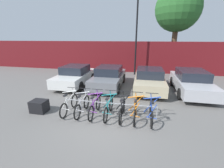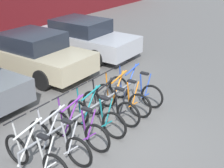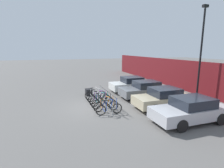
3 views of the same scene
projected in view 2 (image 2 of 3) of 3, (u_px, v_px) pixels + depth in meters
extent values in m
plane|color=#605E5B|center=(116.00, 137.00, 7.07)|extent=(120.00, 120.00, 0.00)
cylinder|color=gray|center=(89.00, 109.00, 7.13)|extent=(4.11, 0.04, 0.04)
cylinder|color=gray|center=(20.00, 166.00, 5.70)|extent=(0.04, 0.04, 0.55)
cylinder|color=gray|center=(135.00, 89.00, 8.79)|extent=(0.04, 0.04, 0.55)
torus|color=black|center=(17.00, 150.00, 6.06)|extent=(0.06, 0.66, 0.66)
cylinder|color=silver|center=(28.00, 142.00, 5.74)|extent=(0.60, 0.04, 0.76)
cylinder|color=silver|center=(28.00, 129.00, 5.59)|extent=(0.68, 0.04, 0.16)
cylinder|color=silver|center=(41.00, 151.00, 5.59)|extent=(0.14, 0.04, 0.63)
cylinder|color=silver|center=(49.00, 154.00, 5.47)|extent=(0.32, 0.03, 0.58)
cylinder|color=silver|center=(48.00, 167.00, 5.63)|extent=(0.40, 0.03, 0.08)
cylinder|color=silver|center=(16.00, 135.00, 5.90)|extent=(0.12, 0.04, 0.69)
cylinder|color=black|center=(15.00, 119.00, 5.73)|extent=(0.52, 0.03, 0.03)
cube|color=black|center=(43.00, 137.00, 5.40)|extent=(0.10, 0.22, 0.05)
torus|color=black|center=(79.00, 152.00, 5.98)|extent=(0.06, 0.66, 0.66)
torus|color=black|center=(41.00, 135.00, 6.53)|extent=(0.06, 0.66, 0.66)
cylinder|color=#B7B7BC|center=(52.00, 127.00, 6.21)|extent=(0.60, 0.04, 0.76)
cylinder|color=#B7B7BC|center=(53.00, 115.00, 6.06)|extent=(0.68, 0.04, 0.16)
cylinder|color=#B7B7BC|center=(65.00, 135.00, 6.06)|extent=(0.14, 0.04, 0.63)
cylinder|color=#B7B7BC|center=(72.00, 137.00, 5.94)|extent=(0.32, 0.03, 0.58)
cylinder|color=#B7B7BC|center=(71.00, 150.00, 6.10)|extent=(0.40, 0.03, 0.08)
cylinder|color=#B7B7BC|center=(40.00, 122.00, 6.37)|extent=(0.12, 0.04, 0.69)
cylinder|color=black|center=(40.00, 106.00, 6.20)|extent=(0.52, 0.03, 0.03)
cube|color=black|center=(67.00, 121.00, 5.87)|extent=(0.10, 0.22, 0.05)
torus|color=black|center=(97.00, 138.00, 6.42)|extent=(0.06, 0.66, 0.66)
torus|color=black|center=(60.00, 123.00, 6.97)|extent=(0.06, 0.66, 0.66)
cylinder|color=#752D99|center=(72.00, 115.00, 6.65)|extent=(0.60, 0.04, 0.76)
cylinder|color=#752D99|center=(73.00, 103.00, 6.50)|extent=(0.68, 0.04, 0.16)
cylinder|color=#752D99|center=(84.00, 122.00, 6.50)|extent=(0.14, 0.04, 0.63)
cylinder|color=#752D99|center=(91.00, 124.00, 6.39)|extent=(0.32, 0.03, 0.58)
cylinder|color=#752D99|center=(90.00, 136.00, 6.54)|extent=(0.40, 0.03, 0.08)
cylinder|color=#752D99|center=(60.00, 110.00, 6.81)|extent=(0.12, 0.04, 0.69)
cylinder|color=black|center=(61.00, 96.00, 6.64)|extent=(0.52, 0.03, 0.03)
cube|color=black|center=(87.00, 109.00, 6.32)|extent=(0.10, 0.22, 0.05)
torus|color=black|center=(114.00, 125.00, 6.89)|extent=(0.06, 0.66, 0.66)
torus|color=black|center=(78.00, 112.00, 7.44)|extent=(0.06, 0.66, 0.66)
cylinder|color=#197A7F|center=(90.00, 104.00, 7.12)|extent=(0.60, 0.04, 0.76)
cylinder|color=#197A7F|center=(91.00, 93.00, 6.96)|extent=(0.68, 0.04, 0.16)
cylinder|color=#197A7F|center=(101.00, 111.00, 6.97)|extent=(0.14, 0.04, 0.63)
cylinder|color=#197A7F|center=(109.00, 112.00, 6.85)|extent=(0.32, 0.03, 0.58)
cylinder|color=#197A7F|center=(107.00, 124.00, 7.00)|extent=(0.40, 0.03, 0.08)
cylinder|color=#197A7F|center=(79.00, 100.00, 7.28)|extent=(0.12, 0.04, 0.69)
cylinder|color=black|center=(79.00, 86.00, 7.11)|extent=(0.52, 0.03, 0.03)
cube|color=black|center=(105.00, 98.00, 6.78)|extent=(0.10, 0.22, 0.05)
torus|color=black|center=(128.00, 115.00, 7.33)|extent=(0.06, 0.66, 0.66)
torus|color=black|center=(93.00, 103.00, 7.88)|extent=(0.06, 0.66, 0.66)
cylinder|color=black|center=(105.00, 95.00, 7.56)|extent=(0.60, 0.04, 0.76)
cylinder|color=black|center=(106.00, 84.00, 7.41)|extent=(0.68, 0.04, 0.16)
cylinder|color=black|center=(116.00, 101.00, 7.41)|extent=(0.14, 0.04, 0.63)
cylinder|color=black|center=(123.00, 102.00, 7.30)|extent=(0.32, 0.03, 0.58)
cylinder|color=black|center=(121.00, 113.00, 7.45)|extent=(0.40, 0.03, 0.08)
cylinder|color=black|center=(94.00, 91.00, 7.72)|extent=(0.12, 0.04, 0.69)
cylinder|color=black|center=(95.00, 78.00, 7.55)|extent=(0.52, 0.03, 0.03)
cube|color=black|center=(120.00, 89.00, 7.23)|extent=(0.10, 0.22, 0.05)
torus|color=black|center=(140.00, 106.00, 7.75)|extent=(0.06, 0.66, 0.66)
torus|color=black|center=(106.00, 95.00, 8.29)|extent=(0.06, 0.66, 0.66)
cylinder|color=orange|center=(117.00, 88.00, 7.97)|extent=(0.60, 0.04, 0.76)
cylinder|color=orange|center=(119.00, 77.00, 7.82)|extent=(0.68, 0.04, 0.16)
cylinder|color=orange|center=(128.00, 93.00, 7.82)|extent=(0.14, 0.04, 0.63)
cylinder|color=orange|center=(135.00, 94.00, 7.71)|extent=(0.32, 0.03, 0.58)
cylinder|color=orange|center=(133.00, 105.00, 7.86)|extent=(0.40, 0.03, 0.08)
cylinder|color=orange|center=(107.00, 84.00, 8.13)|extent=(0.12, 0.04, 0.69)
cylinder|color=black|center=(108.00, 71.00, 7.97)|extent=(0.52, 0.03, 0.03)
cube|color=black|center=(132.00, 81.00, 7.64)|extent=(0.10, 0.22, 0.05)
torus|color=black|center=(152.00, 96.00, 8.23)|extent=(0.06, 0.66, 0.66)
torus|color=black|center=(119.00, 87.00, 8.78)|extent=(0.06, 0.66, 0.66)
cylinder|color=#284CB7|center=(130.00, 80.00, 8.46)|extent=(0.60, 0.04, 0.76)
cylinder|color=#284CB7|center=(132.00, 69.00, 8.30)|extent=(0.68, 0.04, 0.16)
cylinder|color=#284CB7|center=(141.00, 84.00, 8.30)|extent=(0.14, 0.04, 0.63)
cylinder|color=#284CB7|center=(148.00, 85.00, 8.19)|extent=(0.32, 0.03, 0.58)
cylinder|color=#284CB7|center=(145.00, 95.00, 8.34)|extent=(0.40, 0.03, 0.08)
cylinder|color=#284CB7|center=(120.00, 76.00, 8.61)|extent=(0.12, 0.04, 0.69)
cylinder|color=black|center=(122.00, 64.00, 8.45)|extent=(0.52, 0.03, 0.03)
cube|color=black|center=(145.00, 73.00, 8.12)|extent=(0.10, 0.22, 0.05)
cylinder|color=black|center=(13.00, 91.00, 8.59)|extent=(0.20, 0.64, 0.64)
cube|color=#C1B28E|center=(36.00, 57.00, 10.44)|extent=(1.80, 4.01, 0.62)
cube|color=#1E232D|center=(32.00, 40.00, 10.26)|extent=(1.58, 1.85, 0.52)
cylinder|color=black|center=(32.00, 52.00, 11.79)|extent=(0.20, 0.64, 0.64)
cylinder|color=black|center=(42.00, 80.00, 9.28)|extent=(0.20, 0.64, 0.64)
cylinder|color=black|center=(79.00, 64.00, 10.57)|extent=(0.20, 0.64, 0.64)
cube|color=#B7B7BC|center=(83.00, 40.00, 12.33)|extent=(1.80, 4.38, 0.62)
cube|color=#1E232D|center=(81.00, 26.00, 12.15)|extent=(1.58, 2.01, 0.52)
cylinder|color=black|center=(45.00, 46.00, 12.44)|extent=(0.20, 0.64, 0.64)
cylinder|color=black|center=(74.00, 37.00, 13.73)|extent=(0.20, 0.64, 0.64)
cylinder|color=black|center=(96.00, 58.00, 11.12)|extent=(0.20, 0.64, 0.64)
cylinder|color=black|center=(122.00, 47.00, 12.41)|extent=(0.20, 0.64, 0.64)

